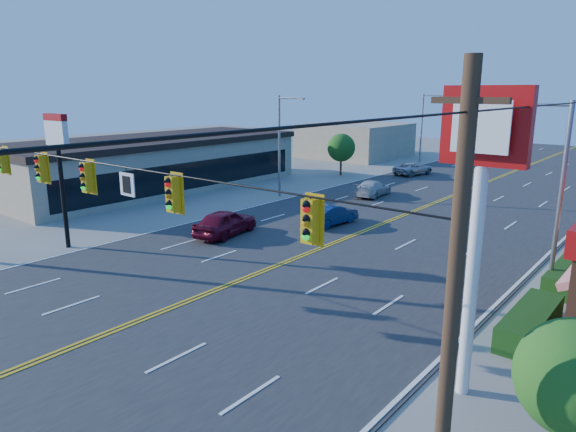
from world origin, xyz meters
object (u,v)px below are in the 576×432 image
Objects in this scene: car_magenta at (225,223)px; car_white at (373,189)px; signal_span at (106,197)px; car_silver at (413,169)px; kfc_pylon at (481,183)px; car_blue at (331,215)px; pizza_hut_sign at (59,153)px.

car_magenta is 15.64m from car_white.
signal_span reaches higher than car_silver.
signal_span reaches higher than car_magenta.
car_white is (0.86, 15.62, -0.14)m from car_magenta.
kfc_pylon reaches higher than car_blue.
signal_span is 6.11× the size of car_blue.
kfc_pylon is 39.60m from car_silver.
kfc_pylon is at bearing 118.85° from car_white.
kfc_pylon is (11.12, 4.00, 1.16)m from signal_span.
car_blue reaches higher than car_white.
kfc_pylon reaches higher than car_silver.
car_white is 12.25m from car_silver.
car_white is at bearing 75.28° from pizza_hut_sign.
signal_span is 5.38× the size of car_magenta.
car_magenta is at bearing 157.45° from kfc_pylon.
car_white is (-16.05, 22.64, -5.41)m from kfc_pylon.
car_white is 0.97× the size of car_silver.
signal_span is 17.63m from car_blue.
car_magenta is (-16.91, 7.02, -5.27)m from kfc_pylon.
car_magenta reaches higher than car_silver.
pizza_hut_sign reaches higher than car_white.
kfc_pylon is at bearing 148.13° from car_magenta.
car_magenta is at bearing 80.36° from car_white.
signal_span is 11.87m from kfc_pylon.
car_white reaches higher than car_silver.
kfc_pylon is 19.05m from car_magenta.
pizza_hut_sign is 1.72× the size of car_blue.
pizza_hut_sign is 1.53× the size of car_silver.
car_white is at bearing 113.49° from car_silver.
pizza_hut_sign is at bearing 180.00° from kfc_pylon.
car_blue is 0.89× the size of car_silver.
kfc_pylon reaches higher than car_magenta.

